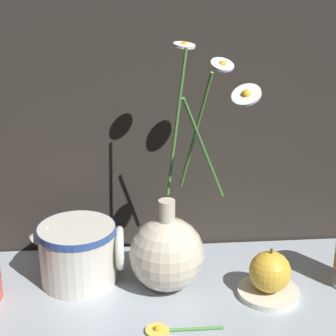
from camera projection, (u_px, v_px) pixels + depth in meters
ground_plane at (167, 296)px, 0.95m from camera, size 6.00×6.00×0.00m
shelf at (167, 293)px, 0.95m from camera, size 0.77×0.31×0.01m
vase_with_flowers at (170, 250)px, 0.93m from camera, size 0.19×0.17×0.41m
ceramic_pitcher at (79, 251)px, 0.96m from camera, size 0.16×0.13×0.12m
saucer_plate at (268, 292)px, 0.93m from camera, size 0.10×0.10×0.01m
orange_fruit at (270, 272)px, 0.92m from camera, size 0.07×0.07×0.08m
loose_daisy at (167, 330)px, 0.84m from camera, size 0.12×0.04×0.01m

